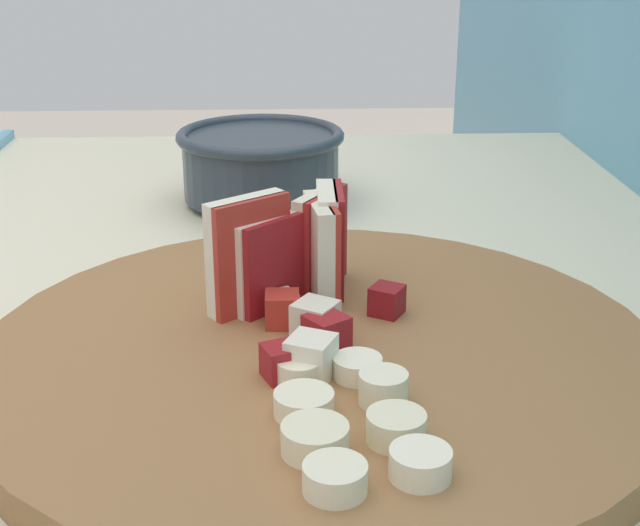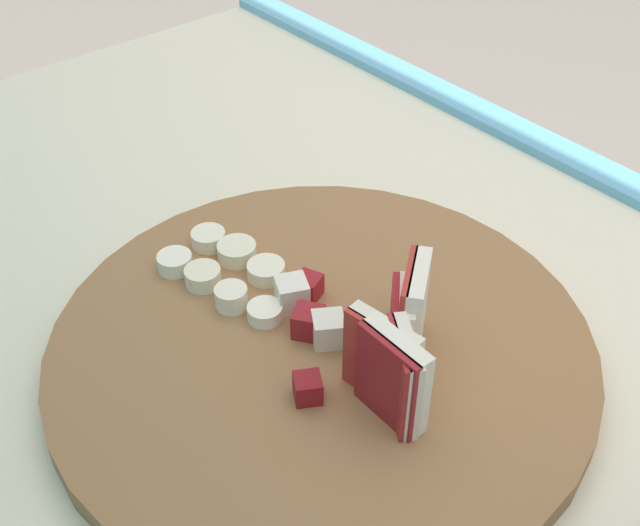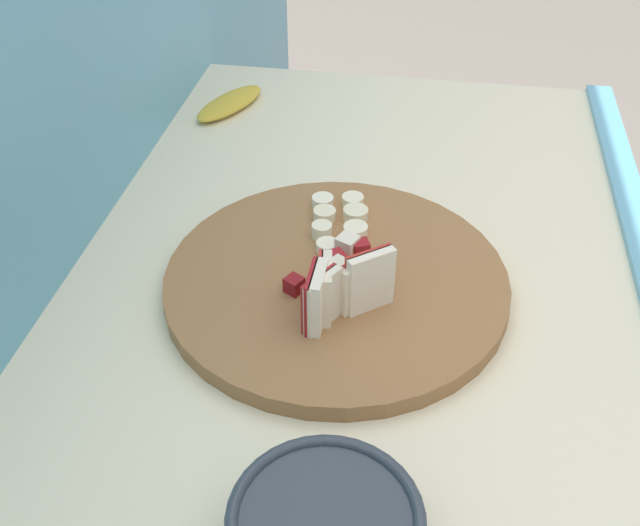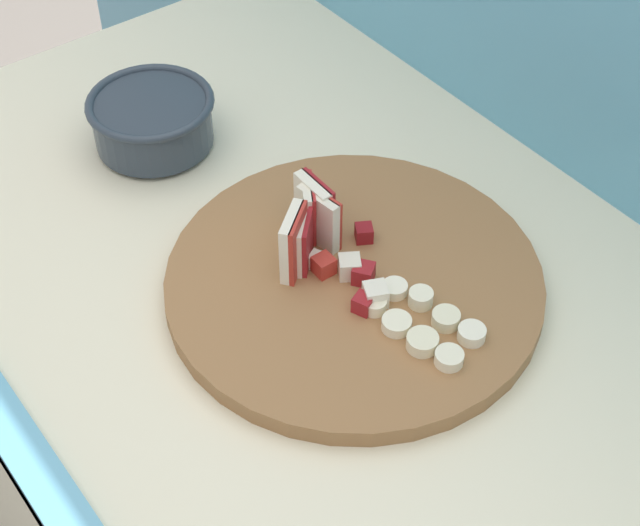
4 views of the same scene
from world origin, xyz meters
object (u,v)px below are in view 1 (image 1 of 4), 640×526
at_px(cutting_board, 321,357).
at_px(ceramic_bowl, 261,162).
at_px(apple_wedge_fan, 299,249).
at_px(apple_dice_pile, 313,329).
at_px(banana_slice_rows, 351,418).

height_order(cutting_board, ceramic_bowl, ceramic_bowl).
relative_size(cutting_board, ceramic_bowl, 2.57).
bearing_deg(cutting_board, apple_wedge_fan, -169.91).
xyz_separation_m(apple_dice_pile, banana_slice_rows, (0.09, 0.01, -0.00)).
bearing_deg(banana_slice_rows, apple_dice_pile, -170.92).
bearing_deg(banana_slice_rows, ceramic_bowl, -173.23).
bearing_deg(apple_wedge_fan, ceramic_bowl, -173.71).
distance_m(banana_slice_rows, ceramic_bowl, 0.41).
relative_size(banana_slice_rows, ceramic_bowl, 0.83).
distance_m(cutting_board, apple_dice_pile, 0.02).
distance_m(cutting_board, banana_slice_rows, 0.09).
relative_size(cutting_board, apple_dice_pile, 3.72).
bearing_deg(ceramic_bowl, banana_slice_rows, 6.77).
bearing_deg(apple_wedge_fan, apple_dice_pile, 5.61).
bearing_deg(cutting_board, ceramic_bowl, -172.98).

